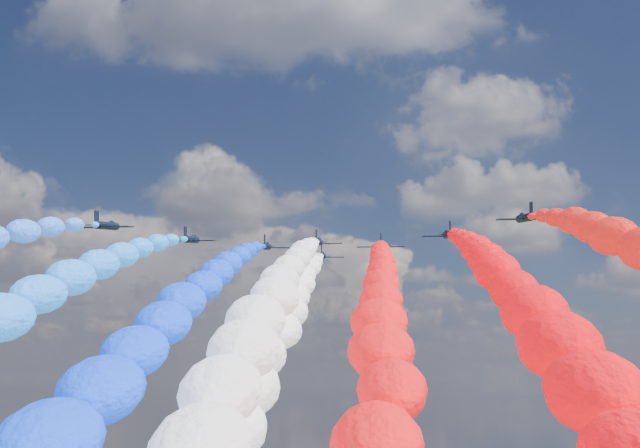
# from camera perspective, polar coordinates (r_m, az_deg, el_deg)

# --- Properties ---
(jet_0) EXTENTS (9.25, 12.45, 4.54)m
(jet_0) POSITION_cam_1_polar(r_m,az_deg,el_deg) (129.07, -15.74, -0.12)
(jet_0) COLOR black
(jet_1) EXTENTS (8.93, 12.21, 4.54)m
(jet_1) POSITION_cam_1_polar(r_m,az_deg,el_deg) (138.47, -9.66, -1.15)
(jet_1) COLOR black
(trail_1) EXTENTS (6.39, 108.23, 40.97)m
(trail_1) POSITION_cam_1_polar(r_m,az_deg,el_deg) (83.50, -19.43, -6.42)
(trail_1) COLOR #237CFF
(jet_2) EXTENTS (9.69, 12.75, 4.54)m
(jet_2) POSITION_cam_1_polar(r_m,az_deg,el_deg) (144.09, -4.04, -1.69)
(jet_2) COLOR black
(trail_2) EXTENTS (6.39, 108.23, 40.97)m
(trail_2) POSITION_cam_1_polar(r_m,az_deg,el_deg) (87.33, -9.64, -7.11)
(trail_2) COLOR #0F39EE
(jet_3) EXTENTS (8.89, 12.19, 4.54)m
(jet_3) POSITION_cam_1_polar(r_m,az_deg,el_deg) (139.39, -0.13, -1.39)
(jet_3) COLOR black
(trail_3) EXTENTS (6.39, 108.23, 40.97)m
(trail_3) POSITION_cam_1_polar(r_m,az_deg,el_deg) (81.86, -3.30, -6.97)
(trail_3) COLOR white
(jet_4) EXTENTS (9.35, 12.51, 4.54)m
(jet_4) POSITION_cam_1_polar(r_m,az_deg,el_deg) (154.99, 0.18, -2.42)
(jet_4) COLOR black
(trail_4) EXTENTS (6.39, 108.23, 40.97)m
(trail_4) POSITION_cam_1_polar(r_m,az_deg,el_deg) (97.58, -2.30, -7.72)
(trail_4) COLOR white
(jet_5) EXTENTS (9.23, 12.43, 4.54)m
(jet_5) POSITION_cam_1_polar(r_m,az_deg,el_deg) (143.22, 4.55, -1.63)
(jet_5) COLOR black
(trail_5) EXTENTS (6.39, 108.23, 40.97)m
(trail_5) POSITION_cam_1_polar(r_m,az_deg,el_deg) (85.43, 4.73, -7.14)
(trail_5) COLOR red
(jet_6) EXTENTS (8.95, 12.23, 4.54)m
(jet_6) POSITION_cam_1_polar(r_m,az_deg,el_deg) (133.87, 9.58, -0.80)
(jet_6) COLOR black
(trail_6) EXTENTS (6.39, 108.23, 40.97)m
(trail_6) POSITION_cam_1_polar(r_m,az_deg,el_deg) (76.37, 13.64, -6.33)
(trail_6) COLOR #F5080F
(jet_7) EXTENTS (9.30, 12.48, 4.54)m
(jet_7) POSITION_cam_1_polar(r_m,az_deg,el_deg) (122.40, 15.16, 0.46)
(jet_7) COLOR black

